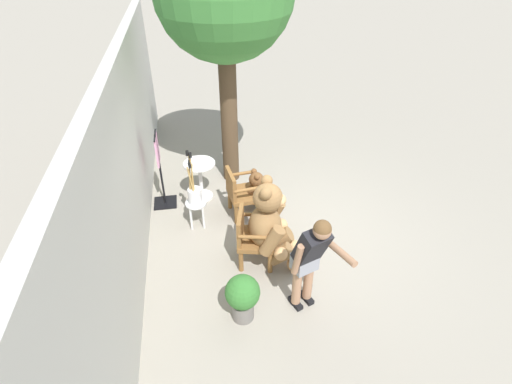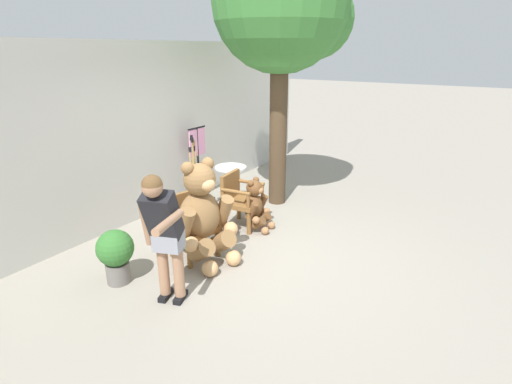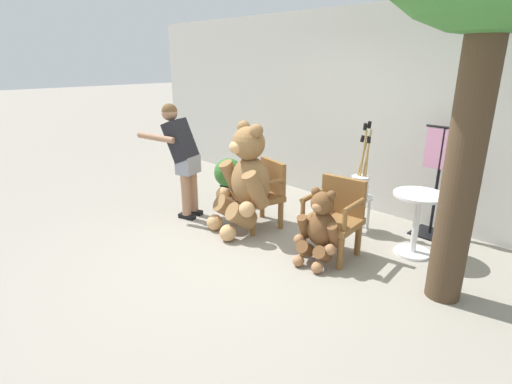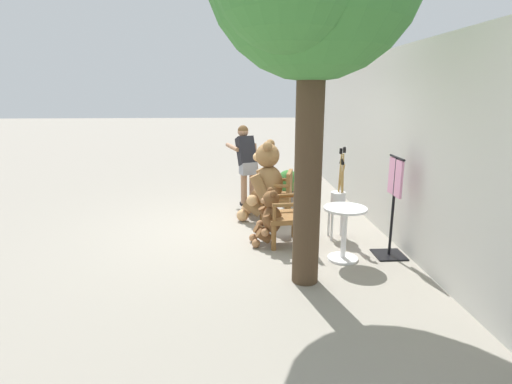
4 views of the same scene
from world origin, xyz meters
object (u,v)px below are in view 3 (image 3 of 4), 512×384
Objects in this scene: teddy_bear_large at (246,179)px; round_side_table at (417,217)px; wooden_chair_right at (335,215)px; potted_plant at (229,177)px; clothing_display_stand at (438,180)px; white_stool at (358,204)px; teddy_bear_small at (320,228)px; person_visitor at (181,152)px; wooden_chair_left at (262,192)px; brush_bucket at (361,182)px.

round_side_table is at bearing 26.35° from teddy_bear_large.
wooden_chair_right is at bearing -134.61° from round_side_table.
clothing_display_stand is at bearing 20.75° from potted_plant.
white_stool is 0.98m from clothing_display_stand.
teddy_bear_small is 0.54× the size of person_visitor.
wooden_chair_right is 0.29m from teddy_bear_small.
round_side_table is (1.78, 0.65, -0.01)m from wooden_chair_left.
white_stool is (0.97, 0.77, -0.11)m from wooden_chair_left.
round_side_table is at bearing -8.68° from brush_bucket.
clothing_display_stand is at bearing 97.67° from round_side_table.
potted_plant is at bearing 172.42° from wooden_chair_right.
round_side_table is 0.72m from clothing_display_stand.
brush_bucket is at bearing 100.07° from teddy_bear_small.
clothing_display_stand reaches higher than teddy_bear_small.
wooden_chair_left is 0.55× the size of person_visitor.
person_visitor reaches higher than teddy_bear_small.
teddy_bear_small reaches higher than potted_plant.
clothing_display_stand is at bearing 42.20° from teddy_bear_large.
teddy_bear_large is 1.67× the size of teddy_bear_small.
brush_bucket is 1.31× the size of round_side_table.
brush_bucket reaches higher than potted_plant.
teddy_bear_large is (-0.03, -0.25, 0.22)m from wooden_chair_left.
wooden_chair_left is 1.24m from white_stool.
round_side_table is (2.78, 1.19, -0.47)m from person_visitor.
white_stool is at bearing 13.55° from potted_plant.
white_stool is at bearing 33.62° from person_visitor.
teddy_bear_small is at bearing -123.81° from round_side_table.
clothing_display_stand reaches higher than potted_plant.
wooden_chair_right is at bearing -112.64° from clothing_display_stand.
teddy_bear_large is 2.04m from round_side_table.
potted_plant is at bearing 151.05° from teddy_bear_large.
person_visitor reaches higher than brush_bucket.
round_side_table is at bearing 23.15° from person_visitor.
person_visitor is at bearing -173.21° from teddy_bear_small.
wooden_chair_right reaches higher than potted_plant.
brush_bucket is at bearing 13.67° from potted_plant.
wooden_chair_right is 0.91m from round_side_table.
teddy_bear_large is 1.02× the size of clothing_display_stand.
white_stool is at bearing 45.42° from teddy_bear_large.
teddy_bear_large is 1.47m from white_stool.
teddy_bear_small is 1.10m from brush_bucket.
teddy_bear_large is 1.43m from brush_bucket.
brush_bucket reaches higher than clothing_display_stand.
clothing_display_stand is (0.72, 0.55, 0.36)m from white_stool.
round_side_table is 0.53× the size of clothing_display_stand.
clothing_display_stand reaches higher than wooden_chair_right.
teddy_bear_small reaches higher than round_side_table.
white_stool is (-0.19, 1.05, -0.05)m from teddy_bear_small.
teddy_bear_large reaches higher than round_side_table.
wooden_chair_right is 2.18m from potted_plant.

